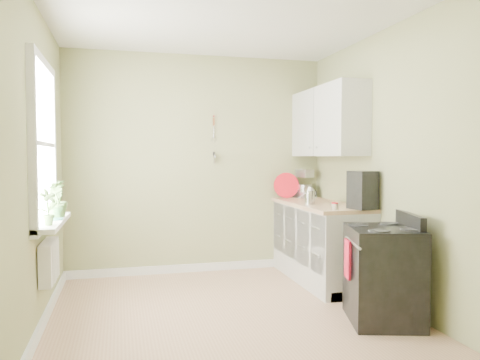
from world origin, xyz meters
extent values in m
cube|color=tan|center=(0.00, 0.00, -0.01)|extent=(3.20, 3.60, 0.02)
cube|color=white|center=(0.00, 0.00, 2.71)|extent=(3.20, 3.60, 0.02)
cube|color=tan|center=(0.00, 1.81, 1.35)|extent=(3.20, 0.02, 2.70)
cube|color=tan|center=(-1.61, 0.00, 1.35)|extent=(0.02, 3.60, 2.70)
cube|color=tan|center=(1.61, 0.00, 1.35)|extent=(0.02, 3.60, 2.70)
cube|color=silver|center=(1.30, 1.00, 0.43)|extent=(0.60, 1.60, 0.87)
cube|color=tan|center=(1.29, 1.00, 0.89)|extent=(0.64, 1.60, 0.04)
cube|color=silver|center=(1.43, 1.10, 1.85)|extent=(0.35, 1.40, 0.80)
cube|color=white|center=(-1.59, 0.30, 1.55)|extent=(0.02, 1.00, 1.30)
cube|color=white|center=(-1.57, 0.30, 2.24)|extent=(0.06, 1.14, 0.07)
cube|color=white|center=(-1.57, 0.30, 0.86)|extent=(0.06, 1.14, 0.07)
cube|color=white|center=(-1.57, 0.30, 1.55)|extent=(0.04, 1.00, 0.04)
cube|color=white|center=(-1.51, 0.30, 0.88)|extent=(0.18, 1.14, 0.04)
cube|color=white|center=(-1.54, 0.25, 0.55)|extent=(0.12, 0.50, 0.35)
cylinder|color=tan|center=(0.20, 1.78, 1.88)|extent=(0.02, 0.02, 0.10)
cylinder|color=silver|center=(0.20, 1.78, 1.76)|extent=(0.01, 0.01, 0.16)
cylinder|color=silver|center=(0.20, 1.78, 1.42)|extent=(0.01, 0.14, 0.14)
cube|color=black|center=(1.27, -0.38, 0.40)|extent=(0.74, 0.81, 0.80)
cube|color=black|center=(1.27, -0.38, 0.81)|extent=(0.74, 0.81, 0.03)
cube|color=black|center=(1.53, -0.38, 0.88)|extent=(0.24, 0.66, 0.12)
cylinder|color=#B2B2B7|center=(0.98, -0.38, 0.71)|extent=(0.18, 0.53, 0.02)
cube|color=#A71328|center=(0.98, -0.29, 0.55)|extent=(0.07, 0.19, 0.34)
cube|color=#B2B2B7|center=(1.38, 1.72, 0.95)|extent=(0.27, 0.34, 0.08)
cube|color=#B2B2B7|center=(1.38, 1.85, 1.09)|extent=(0.14, 0.11, 0.22)
cube|color=#B2B2B7|center=(1.38, 1.74, 1.23)|extent=(0.21, 0.33, 0.10)
sphere|color=#B2B2B7|center=(1.38, 1.85, 1.26)|extent=(0.12, 0.12, 0.12)
cylinder|color=silver|center=(1.38, 1.66, 1.01)|extent=(0.17, 0.17, 0.14)
cylinder|color=silver|center=(1.13, 0.91, 0.99)|extent=(0.11, 0.11, 0.15)
cone|color=silver|center=(1.13, 0.91, 1.08)|extent=(0.11, 0.11, 0.04)
cylinder|color=silver|center=(1.05, 0.91, 1.01)|extent=(0.11, 0.04, 0.08)
cube|color=black|center=(1.45, 0.30, 1.10)|extent=(0.26, 0.28, 0.39)
cylinder|color=black|center=(1.41, 0.30, 0.99)|extent=(0.12, 0.12, 0.13)
cylinder|color=red|center=(1.14, 1.72, 1.07)|extent=(0.33, 0.12, 0.33)
cylinder|color=#A89A88|center=(1.14, 0.30, 0.94)|extent=(0.06, 0.06, 0.06)
cylinder|color=red|center=(1.14, 0.30, 0.98)|extent=(0.07, 0.07, 0.01)
imported|color=#57833F|center=(-1.50, -0.04, 1.05)|extent=(0.19, 0.18, 0.29)
imported|color=#57833F|center=(-1.50, 0.42, 1.04)|extent=(0.20, 0.20, 0.28)
imported|color=#57833F|center=(-1.50, 0.49, 1.07)|extent=(0.26, 0.26, 0.33)
camera|label=1|loc=(-0.95, -3.98, 1.44)|focal=35.00mm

